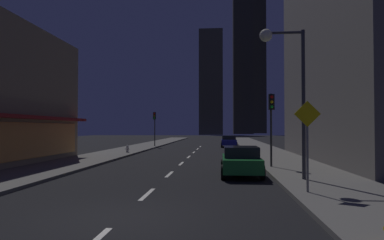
{
  "coord_description": "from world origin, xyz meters",
  "views": [
    {
      "loc": [
        2.61,
        -8.71,
        2.36
      ],
      "look_at": [
        0.0,
        21.93,
        3.09
      ],
      "focal_mm": 31.71,
      "sensor_mm": 36.0,
      "label": 1
    }
  ],
  "objects_px": {
    "traffic_light_near_right": "(271,114)",
    "pedestrian_crossing_sign": "(307,138)",
    "car_parked_far": "(229,141)",
    "fire_hydrant_far_left": "(127,149)",
    "street_lamp_right": "(284,66)",
    "traffic_light_far_left": "(155,121)",
    "car_parked_near": "(241,161)"
  },
  "relations": [
    {
      "from": "traffic_light_near_right",
      "to": "pedestrian_crossing_sign",
      "type": "relative_size",
      "value": 1.33
    },
    {
      "from": "fire_hydrant_far_left",
      "to": "pedestrian_crossing_sign",
      "type": "distance_m",
      "value": 21.69
    },
    {
      "from": "traffic_light_near_right",
      "to": "pedestrian_crossing_sign",
      "type": "height_order",
      "value": "traffic_light_near_right"
    },
    {
      "from": "traffic_light_far_left",
      "to": "pedestrian_crossing_sign",
      "type": "xyz_separation_m",
      "value": [
        11.1,
        -28.97,
        -1.18
      ]
    },
    {
      "from": "car_parked_far",
      "to": "traffic_light_near_right",
      "type": "bearing_deg",
      "value": -85.2
    },
    {
      "from": "traffic_light_far_left",
      "to": "pedestrian_crossing_sign",
      "type": "distance_m",
      "value": 31.05
    },
    {
      "from": "traffic_light_far_left",
      "to": "car_parked_near",
      "type": "bearing_deg",
      "value": -69.26
    },
    {
      "from": "traffic_light_near_right",
      "to": "street_lamp_right",
      "type": "distance_m",
      "value": 5.01
    },
    {
      "from": "traffic_light_far_left",
      "to": "street_lamp_right",
      "type": "height_order",
      "value": "street_lamp_right"
    },
    {
      "from": "fire_hydrant_far_left",
      "to": "traffic_light_near_right",
      "type": "distance_m",
      "value": 15.84
    },
    {
      "from": "traffic_light_far_left",
      "to": "street_lamp_right",
      "type": "distance_m",
      "value": 28.19
    },
    {
      "from": "street_lamp_right",
      "to": "pedestrian_crossing_sign",
      "type": "bearing_deg",
      "value": -85.84
    },
    {
      "from": "traffic_light_near_right",
      "to": "street_lamp_right",
      "type": "bearing_deg",
      "value": -91.48
    },
    {
      "from": "car_parked_far",
      "to": "traffic_light_near_right",
      "type": "relative_size",
      "value": 1.01
    },
    {
      "from": "fire_hydrant_far_left",
      "to": "pedestrian_crossing_sign",
      "type": "relative_size",
      "value": 0.21
    },
    {
      "from": "car_parked_near",
      "to": "car_parked_far",
      "type": "height_order",
      "value": "same"
    },
    {
      "from": "car_parked_near",
      "to": "traffic_light_far_left",
      "type": "relative_size",
      "value": 1.01
    },
    {
      "from": "car_parked_far",
      "to": "fire_hydrant_far_left",
      "type": "relative_size",
      "value": 6.48
    },
    {
      "from": "pedestrian_crossing_sign",
      "to": "car_parked_far",
      "type": "bearing_deg",
      "value": 93.77
    },
    {
      "from": "car_parked_near",
      "to": "fire_hydrant_far_left",
      "type": "relative_size",
      "value": 6.48
    },
    {
      "from": "car_parked_far",
      "to": "street_lamp_right",
      "type": "distance_m",
      "value": 27.69
    },
    {
      "from": "fire_hydrant_far_left",
      "to": "traffic_light_far_left",
      "type": "height_order",
      "value": "traffic_light_far_left"
    },
    {
      "from": "car_parked_far",
      "to": "fire_hydrant_far_left",
      "type": "bearing_deg",
      "value": -128.39
    },
    {
      "from": "car_parked_far",
      "to": "street_lamp_right",
      "type": "xyz_separation_m",
      "value": [
        1.78,
        -27.29,
        4.33
      ]
    },
    {
      "from": "traffic_light_far_left",
      "to": "pedestrian_crossing_sign",
      "type": "relative_size",
      "value": 1.33
    },
    {
      "from": "car_parked_near",
      "to": "fire_hydrant_far_left",
      "type": "bearing_deg",
      "value": 125.36
    },
    {
      "from": "pedestrian_crossing_sign",
      "to": "car_parked_near",
      "type": "bearing_deg",
      "value": 112.04
    },
    {
      "from": "street_lamp_right",
      "to": "car_parked_near",
      "type": "bearing_deg",
      "value": 132.99
    },
    {
      "from": "car_parked_far",
      "to": "pedestrian_crossing_sign",
      "type": "xyz_separation_m",
      "value": [
        2.0,
        -30.32,
        1.28
      ]
    },
    {
      "from": "fire_hydrant_far_left",
      "to": "pedestrian_crossing_sign",
      "type": "height_order",
      "value": "pedestrian_crossing_sign"
    },
    {
      "from": "fire_hydrant_far_left",
      "to": "street_lamp_right",
      "type": "xyz_separation_m",
      "value": [
        11.28,
        -15.3,
        4.61
      ]
    },
    {
      "from": "car_parked_near",
      "to": "street_lamp_right",
      "type": "distance_m",
      "value": 5.05
    }
  ]
}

